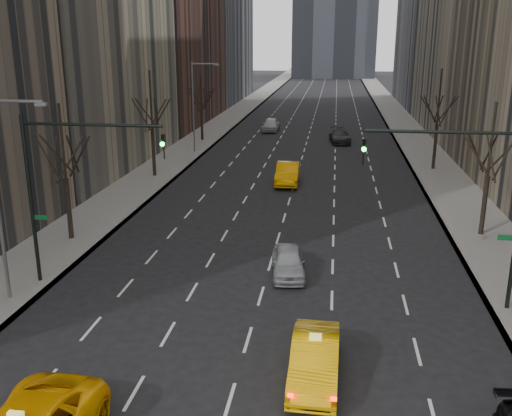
% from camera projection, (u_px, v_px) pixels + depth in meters
% --- Properties ---
extents(sidewalk_left, '(4.50, 320.00, 0.15)m').
position_uv_depth(sidewalk_left, '(229.00, 119.00, 82.88)').
color(sidewalk_left, slate).
rests_on(sidewalk_left, ground).
extents(sidewalk_right, '(4.50, 320.00, 0.15)m').
position_uv_depth(sidewalk_right, '(401.00, 122.00, 79.68)').
color(sidewalk_right, slate).
rests_on(sidewalk_right, ground).
extents(tree_lw_b, '(3.36, 3.50, 7.82)m').
position_uv_depth(tree_lw_b, '(66.00, 179.00, 32.45)').
color(tree_lw_b, black).
rests_on(tree_lw_b, ground).
extents(tree_lw_c, '(3.36, 3.50, 8.74)m').
position_uv_depth(tree_lw_c, '(152.00, 130.00, 47.54)').
color(tree_lw_c, black).
rests_on(tree_lw_c, ground).
extents(tree_lw_d, '(3.36, 3.50, 7.36)m').
position_uv_depth(tree_lw_d, '(201.00, 110.00, 64.76)').
color(tree_lw_d, black).
rests_on(tree_lw_d, ground).
extents(tree_rw_b, '(3.36, 3.50, 7.82)m').
position_uv_depth(tree_rw_b, '(488.00, 176.00, 33.11)').
color(tree_rw_b, black).
rests_on(tree_rw_b, ground).
extents(tree_rw_c, '(3.36, 3.50, 8.74)m').
position_uv_depth(tree_rw_c, '(437.00, 125.00, 50.10)').
color(tree_rw_c, black).
rests_on(tree_rw_c, ground).
extents(traffic_mast_left, '(6.69, 0.39, 8.00)m').
position_uv_depth(traffic_mast_left, '(63.00, 174.00, 25.87)').
color(traffic_mast_left, black).
rests_on(traffic_mast_left, ground).
extents(traffic_mast_right, '(6.69, 0.39, 8.00)m').
position_uv_depth(traffic_mast_right, '(480.00, 188.00, 23.49)').
color(traffic_mast_right, black).
rests_on(traffic_mast_right, ground).
extents(streetlight_near, '(2.83, 0.22, 9.00)m').
position_uv_depth(streetlight_near, '(2.00, 180.00, 24.16)').
color(streetlight_near, slate).
rests_on(streetlight_near, ground).
extents(streetlight_far, '(2.83, 0.22, 9.00)m').
position_uv_depth(streetlight_far, '(196.00, 98.00, 57.38)').
color(streetlight_far, slate).
rests_on(streetlight_far, ground).
extents(taxi_sedan, '(1.69, 4.68, 1.53)m').
position_uv_depth(taxi_sedan, '(315.00, 360.00, 19.64)').
color(taxi_sedan, '#F5B005').
rests_on(taxi_sedan, ground).
extents(silver_sedan_ahead, '(2.10, 4.17, 1.36)m').
position_uv_depth(silver_sedan_ahead, '(288.00, 262.00, 28.44)').
color(silver_sedan_ahead, '#9A9DA1').
rests_on(silver_sedan_ahead, ground).
extents(far_taxi, '(1.89, 5.17, 1.69)m').
position_uv_depth(far_taxi, '(288.00, 173.00, 46.28)').
color(far_taxi, '#FFA605').
rests_on(far_taxi, ground).
extents(far_suv_grey, '(2.67, 5.38, 1.50)m').
position_uv_depth(far_suv_grey, '(340.00, 136.00, 64.45)').
color(far_suv_grey, '#28282C').
rests_on(far_suv_grey, ground).
extents(far_car_white, '(1.99, 4.86, 1.65)m').
position_uv_depth(far_car_white, '(271.00, 125.00, 72.40)').
color(far_car_white, '#B9B9B9').
rests_on(far_car_white, ground).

